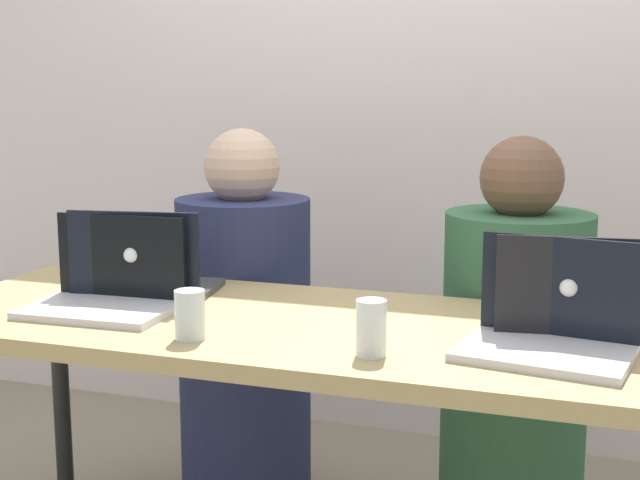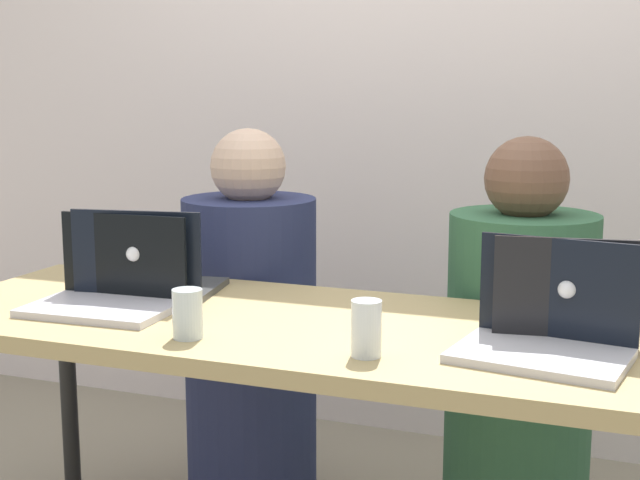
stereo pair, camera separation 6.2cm
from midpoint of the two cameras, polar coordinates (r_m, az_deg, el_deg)
back_wall at (r=3.22m, az=8.32°, el=9.68°), size 4.97×0.10×2.56m
desk at (r=2.08m, az=0.18°, el=-6.95°), size 1.91×0.69×0.75m
person_on_left at (r=2.76m, az=-3.81°, el=-6.34°), size 0.45×0.45×1.16m
person_on_right at (r=2.55m, az=13.31°, el=-8.08°), size 0.45×0.45×1.15m
laptop_front_left at (r=2.22m, az=-12.60°, el=-3.10°), size 0.35×0.27×0.22m
laptop_back_right at (r=2.02m, az=16.18°, el=-4.53°), size 0.33×0.29×0.23m
laptop_back_left at (r=2.35m, az=-10.16°, el=-2.25°), size 0.37×0.29×0.23m
laptop_front_right at (r=1.87m, az=15.24°, el=-5.66°), size 0.36×0.29×0.23m
water_glass_left at (r=1.94m, az=-7.56°, el=-4.91°), size 0.07×0.07×0.11m
water_glass_right at (r=1.80m, az=3.98°, el=-5.91°), size 0.06×0.06×0.12m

